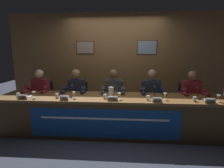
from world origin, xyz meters
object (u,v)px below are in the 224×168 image
microphone_center (114,93)px  nameplate_left (64,98)px  document_stack_far_left (26,96)px  microphone_far_right (199,95)px  conference_table (111,109)px  water_cup_left (57,96)px  chair_far_left (44,101)px  nameplate_center (113,98)px  chair_center (114,103)px  nameplate_far_left (22,97)px  nameplate_far_right (210,101)px  water_pitcher_central (111,92)px  chair_far_right (188,104)px  water_cup_far_left (18,95)px  juice_glass_far_left (34,94)px  juice_glass_left (74,94)px  microphone_left (71,93)px  panelist_center (113,93)px  juice_glass_far_right (219,97)px  nameplate_right (157,100)px  chair_left (78,102)px  juice_glass_center (119,95)px  panelist_right (152,94)px  water_cup_far_right (194,99)px  panelist_far_right (192,94)px  juice_glass_right (165,95)px  chair_right (150,103)px  microphone_far_left (29,92)px  water_cup_center (105,97)px  panelist_far_left (39,92)px

microphone_center → nameplate_left: bearing=-163.0°
document_stack_far_left → microphone_far_right: bearing=1.7°
conference_table → document_stack_far_left: bearing=-179.3°
water_cup_left → chair_far_left: bearing=129.5°
nameplate_center → document_stack_far_left: nameplate_center is taller
chair_center → document_stack_far_left: 1.87m
nameplate_far_left → nameplate_far_right: (3.37, -0.02, 0.00)m
water_cup_left → water_pitcher_central: bearing=9.8°
nameplate_center → chair_far_right: 1.90m
water_cup_far_left → juice_glass_far_left: bearing=-6.5°
microphone_center → document_stack_far_left: microphone_center is taller
conference_table → juice_glass_left: size_ratio=36.30×
microphone_left → juice_glass_left: bearing=-48.5°
conference_table → document_stack_far_left: document_stack_far_left is taller
conference_table → panelist_center: bearing=89.6°
microphone_center → juice_glass_far_right: bearing=-6.1°
document_stack_far_left → nameplate_right: bearing=-4.1°
chair_center → nameplate_right: (0.82, -0.92, 0.34)m
nameplate_far_left → juice_glass_far_right: 3.56m
microphone_center → water_pitcher_central: bearing=158.5°
chair_left → water_pitcher_central: 1.10m
panelist_center → chair_far_right: panelist_center is taller
juice_glass_center → panelist_right: (0.69, 0.58, -0.11)m
chair_far_right → water_cup_far_right: chair_far_right is taller
chair_left → document_stack_far_left: bearing=-138.7°
conference_table → nameplate_center: 0.31m
panelist_center → panelist_right: same height
panelist_right → microphone_far_right: size_ratio=5.73×
juice_glass_far_left → nameplate_far_left: bearing=-157.4°
water_cup_far_left → panelist_far_right: bearing=9.3°
chair_far_left → juice_glass_far_left: chair_far_left is taller
panelist_center → juice_glass_right: size_ratio=10.00×
chair_right → panelist_right: bearing=-90.0°
panelist_right → juice_glass_right: panelist_right is taller
panelist_right → nameplate_far_right: (0.87, -0.71, 0.07)m
juice_glass_far_left → panelist_right: panelist_right is taller
juice_glass_far_left → water_pitcher_central: water_pitcher_central is taller
chair_far_left → water_cup_left: size_ratio=10.74×
panelist_center → chair_right: 0.91m
chair_far_left → microphone_far_left: bearing=-89.7°
nameplate_far_left → document_stack_far_left: (-0.03, 0.15, -0.03)m
microphone_left → chair_far_right: microphone_left is taller
juice_glass_center → water_cup_center: size_ratio=1.46×
water_cup_far_left → microphone_left: microphone_left is taller
water_cup_center → chair_far_right: (1.80, 0.77, -0.34)m
microphone_left → chair_center: bearing=39.9°
panelist_far_left → water_pitcher_central: (1.66, -0.40, 0.12)m
panelist_far_left → water_cup_center: (1.56, -0.57, 0.06)m
microphone_far_left → panelist_far_right: panelist_far_right is taller
panelist_far_left → juice_glass_left: panelist_far_left is taller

